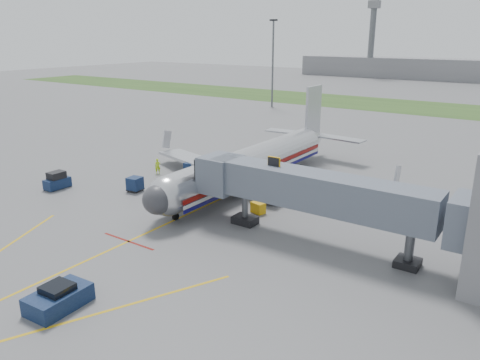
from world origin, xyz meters
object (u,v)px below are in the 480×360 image
Objects in this scene: airliner at (252,163)px; pushback_tug at (59,298)px; ramp_worker at (158,166)px; belt_loader at (236,176)px; baggage_tug at (57,181)px.

airliner is 29.17m from pushback_tug.
belt_loader is at bearing -26.51° from ramp_worker.
belt_loader is at bearing 43.26° from baggage_tug.
airliner reaches higher than ramp_worker.
belt_loader is 2.16× the size of ramp_worker.
airliner is 12.52× the size of baggage_tug.
belt_loader reaches higher than ramp_worker.
belt_loader is at bearing 102.50° from pushback_tug.
baggage_tug is 1.46× the size of ramp_worker.
airliner reaches higher than belt_loader.
baggage_tug is at bearing -141.92° from airliner.
baggage_tug reaches higher than pushback_tug.
pushback_tug is at bearing -77.50° from belt_loader.
baggage_tug is 20.84m from belt_loader.
airliner is at bearing -32.04° from ramp_worker.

